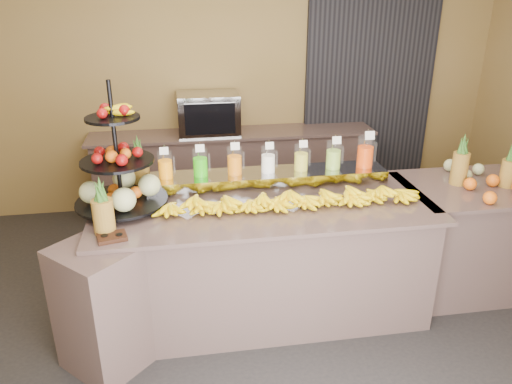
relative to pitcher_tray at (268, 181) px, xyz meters
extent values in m
plane|color=black|center=(-0.08, -0.58, -1.01)|extent=(6.00, 6.00, 0.00)
cube|color=olive|center=(-0.08, 1.93, 0.39)|extent=(6.00, 0.02, 2.80)
cube|color=black|center=(1.52, 1.88, 0.19)|extent=(1.50, 0.06, 2.20)
cube|color=#866561|center=(-0.08, -0.28, -0.56)|extent=(2.40, 0.90, 0.90)
cube|color=#866561|center=(-0.08, -0.28, -0.09)|extent=(2.50, 1.00, 0.03)
cube|color=#866561|center=(-1.23, -0.68, -0.56)|extent=(0.71, 0.71, 0.90)
cube|color=#866561|center=(1.62, -0.18, -0.56)|extent=(1.00, 0.80, 0.90)
cube|color=#866561|center=(1.62, -0.18, -0.09)|extent=(1.08, 0.88, 0.03)
cube|color=#866561|center=(-0.08, 1.67, -0.56)|extent=(3.00, 0.50, 0.90)
cube|color=#866561|center=(-0.08, 1.67, -0.09)|extent=(3.10, 0.55, 0.03)
cube|color=gray|center=(0.00, 0.00, 0.00)|extent=(1.85, 0.30, 0.15)
cylinder|color=silver|center=(-0.78, 0.00, 0.18)|extent=(0.11, 0.11, 0.20)
cylinder|color=#FC8800|center=(-0.78, 0.00, 0.14)|extent=(0.10, 0.10, 0.14)
cylinder|color=gray|center=(-0.79, 0.01, 0.22)|extent=(0.01, 0.01, 0.24)
cube|color=white|center=(-0.78, -0.05, 0.30)|extent=(0.06, 0.02, 0.05)
cylinder|color=silver|center=(-0.52, 0.00, 0.18)|extent=(0.11, 0.11, 0.21)
cylinder|color=#1FB503|center=(-0.52, 0.00, 0.15)|extent=(0.11, 0.11, 0.14)
cylinder|color=gray|center=(-0.53, 0.01, 0.23)|extent=(0.01, 0.01, 0.24)
cube|color=white|center=(-0.52, -0.05, 0.31)|extent=(0.07, 0.02, 0.06)
cylinder|color=silver|center=(-0.26, 0.00, 0.18)|extent=(0.11, 0.11, 0.21)
cylinder|color=orange|center=(-0.26, 0.00, 0.15)|extent=(0.11, 0.11, 0.14)
cylinder|color=gray|center=(-0.27, 0.01, 0.23)|extent=(0.01, 0.01, 0.25)
cube|color=white|center=(-0.26, -0.05, 0.31)|extent=(0.07, 0.02, 0.06)
cylinder|color=silver|center=(0.00, 0.00, 0.18)|extent=(0.11, 0.11, 0.20)
cylinder|color=white|center=(0.00, 0.00, 0.14)|extent=(0.10, 0.10, 0.14)
cylinder|color=gray|center=(-0.01, 0.01, 0.22)|extent=(0.01, 0.01, 0.24)
cube|color=white|center=(0.00, -0.05, 0.30)|extent=(0.06, 0.02, 0.05)
cylinder|color=silver|center=(0.26, 0.00, 0.18)|extent=(0.11, 0.11, 0.20)
cylinder|color=gold|center=(0.26, 0.00, 0.14)|extent=(0.10, 0.10, 0.14)
cylinder|color=gray|center=(0.25, 0.01, 0.22)|extent=(0.01, 0.01, 0.24)
cube|color=white|center=(0.26, -0.05, 0.30)|extent=(0.06, 0.02, 0.06)
cylinder|color=silver|center=(0.52, 0.00, 0.18)|extent=(0.12, 0.12, 0.22)
cylinder|color=#86B53A|center=(0.52, 0.00, 0.15)|extent=(0.11, 0.11, 0.15)
cylinder|color=gray|center=(0.51, 0.01, 0.23)|extent=(0.01, 0.01, 0.26)
cube|color=white|center=(0.52, -0.05, 0.32)|extent=(0.07, 0.02, 0.06)
cylinder|color=silver|center=(0.78, 0.00, 0.20)|extent=(0.13, 0.13, 0.24)
cylinder|color=#DE3A00|center=(0.78, 0.00, 0.16)|extent=(0.12, 0.12, 0.16)
cylinder|color=gray|center=(0.76, 0.01, 0.25)|extent=(0.01, 0.01, 0.28)
cube|color=white|center=(0.78, -0.06, 0.35)|extent=(0.08, 0.02, 0.07)
ellipsoid|color=yellow|center=(-0.74, -0.31, -0.03)|extent=(0.23, 0.17, 0.10)
ellipsoid|color=yellow|center=(-0.56, -0.31, -0.03)|extent=(0.23, 0.17, 0.10)
ellipsoid|color=yellow|center=(-0.37, -0.31, -0.03)|extent=(0.23, 0.17, 0.10)
ellipsoid|color=yellow|center=(-0.18, -0.31, -0.03)|extent=(0.23, 0.17, 0.10)
ellipsoid|color=yellow|center=(0.00, -0.31, -0.03)|extent=(0.23, 0.17, 0.10)
ellipsoid|color=yellow|center=(0.19, -0.31, -0.03)|extent=(0.23, 0.17, 0.10)
ellipsoid|color=yellow|center=(0.38, -0.31, -0.03)|extent=(0.23, 0.17, 0.10)
ellipsoid|color=yellow|center=(0.57, -0.31, -0.03)|extent=(0.23, 0.17, 0.10)
ellipsoid|color=yellow|center=(0.75, -0.31, -0.03)|extent=(0.23, 0.17, 0.10)
ellipsoid|color=yellow|center=(0.94, -0.31, -0.03)|extent=(0.23, 0.17, 0.10)
ellipsoid|color=yellow|center=(-0.58, -0.31, 0.04)|extent=(0.19, 0.15, 0.09)
ellipsoid|color=yellow|center=(-0.35, -0.31, 0.04)|extent=(0.19, 0.15, 0.09)
ellipsoid|color=yellow|center=(-0.13, -0.31, 0.04)|extent=(0.19, 0.15, 0.09)
ellipsoid|color=yellow|center=(0.10, -0.31, 0.04)|extent=(0.19, 0.15, 0.09)
ellipsoid|color=yellow|center=(0.32, -0.31, 0.04)|extent=(0.19, 0.15, 0.09)
ellipsoid|color=yellow|center=(0.55, -0.31, 0.04)|extent=(0.19, 0.15, 0.09)
ellipsoid|color=yellow|center=(0.77, -0.31, 0.04)|extent=(0.19, 0.15, 0.09)
cylinder|color=black|center=(-1.10, -0.16, 0.39)|extent=(0.04, 0.04, 0.92)
cylinder|color=black|center=(-1.10, -0.16, -0.02)|extent=(0.82, 0.82, 0.02)
cylinder|color=black|center=(-1.10, -0.16, 0.28)|extent=(0.64, 0.64, 0.02)
cylinder|color=black|center=(-1.10, -0.16, 0.59)|extent=(0.46, 0.46, 0.02)
sphere|color=#C4D18F|center=(-0.90, -0.16, 0.07)|extent=(0.17, 0.17, 0.17)
sphere|color=maroon|center=(-0.96, -0.16, 0.33)|extent=(0.08, 0.08, 0.08)
sphere|color=orange|center=(-1.20, -0.16, 0.03)|extent=(0.09, 0.09, 0.09)
cube|color=black|center=(-1.13, -0.64, -0.06)|extent=(0.21, 0.17, 0.03)
cylinder|color=brown|center=(-1.18, -0.55, 0.04)|extent=(0.14, 0.14, 0.23)
cone|color=#25521B|center=(-1.18, -0.55, 0.24)|extent=(0.07, 0.07, 0.16)
cylinder|color=brown|center=(-0.98, 0.18, 0.06)|extent=(0.15, 0.15, 0.28)
cone|color=#25521B|center=(-0.98, 0.18, 0.28)|extent=(0.08, 0.08, 0.16)
cylinder|color=brown|center=(1.54, -0.12, 0.06)|extent=(0.14, 0.14, 0.26)
cylinder|color=brown|center=(1.90, -0.23, 0.03)|extent=(0.13, 0.13, 0.22)
ellipsoid|color=orange|center=(1.70, -0.39, -0.03)|extent=(0.39, 0.26, 0.10)
cube|color=gray|center=(-0.34, 1.67, 0.14)|extent=(0.64, 0.45, 0.43)
camera|label=1|loc=(-0.67, -3.56, 1.44)|focal=35.00mm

